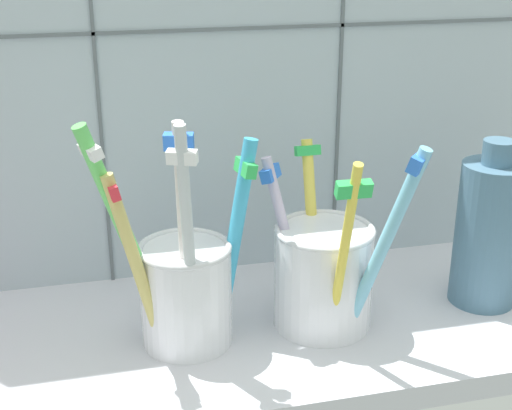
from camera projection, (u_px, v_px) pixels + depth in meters
counter_slab at (253, 336)px, 59.96cm from camera, size 64.00×22.00×2.00cm
tile_wall_back at (220, 49)px, 62.87cm from camera, size 64.00×2.20×45.00cm
toothbrush_cup_left at (184, 284)px, 55.39cm from camera, size 13.37×8.53×18.80cm
toothbrush_cup_right at (324, 271)px, 58.11cm from camera, size 10.55×13.12×16.66cm
ceramic_vase at (489, 232)px, 61.17cm from camera, size 5.57×5.57×14.45cm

